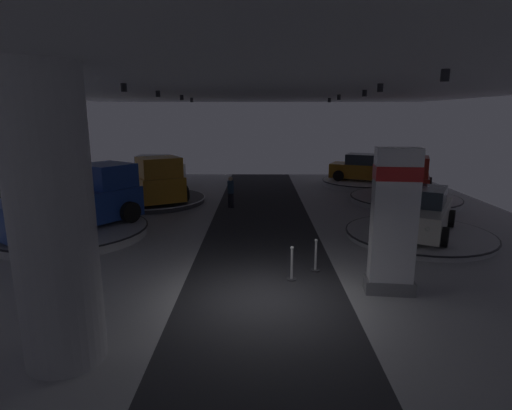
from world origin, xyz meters
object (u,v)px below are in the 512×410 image
object	(u,v)px
display_car_deep_left	(151,170)
display_car_mid_right	(421,212)
column_left	(53,221)
display_platform_deep_right	(363,183)
pickup_truck_far_right	(406,180)
display_platform_mid_left	(72,232)
brand_sign_pylon	(394,220)
display_platform_far_left	(152,200)
display_platform_mid_right	(419,235)
pickup_truck_far_left	(152,181)
display_platform_far_right	(405,199)
display_car_deep_right	(363,169)
pickup_truck_mid_left	(77,203)
display_platform_deep_left	(152,184)
visitor_walking_near	(231,190)

from	to	relation	value
display_car_deep_left	display_car_mid_right	size ratio (longest dim) A/B	0.94
column_left	display_platform_deep_right	bearing A→B (deg)	61.42
pickup_truck_far_right	display_platform_mid_left	bearing A→B (deg)	-158.09
brand_sign_pylon	display_car_mid_right	size ratio (longest dim) A/B	0.84
display_platform_mid_left	display_platform_deep_right	xyz separation A→B (m)	(14.02, 11.45, 0.01)
display_platform_far_left	display_platform_mid_right	xyz separation A→B (m)	(11.83, -6.28, -0.02)
display_car_deep_left	display_platform_deep_right	bearing A→B (deg)	1.23
pickup_truck_far_left	display_platform_mid_right	xyz separation A→B (m)	(11.67, -6.00, -1.07)
display_platform_mid_left	display_platform_far_left	distance (m)	6.42
brand_sign_pylon	display_car_deep_left	xyz separation A→B (m)	(-10.42, 16.03, -0.90)
pickup_truck_far_right	pickup_truck_far_left	bearing A→B (deg)	179.98
display_platform_far_left	display_car_mid_right	world-z (taller)	display_car_mid_right
brand_sign_pylon	pickup_truck_far_left	xyz separation A→B (m)	(-9.02, 10.85, -0.77)
display_platform_far_right	display_car_deep_right	size ratio (longest dim) A/B	1.24
brand_sign_pylon	pickup_truck_mid_left	xyz separation A→B (m)	(-10.45, 5.14, -0.68)
display_platform_deep_right	column_left	bearing A→B (deg)	-118.58
display_platform_far_left	display_car_deep_left	size ratio (longest dim) A/B	1.33
display_platform_mid_left	display_car_deep_right	xyz separation A→B (m)	(14.00, 11.46, 0.94)
column_left	display_car_mid_right	xyz separation A→B (m)	(9.83, 7.92, -1.76)
pickup_truck_mid_left	display_platform_deep_right	world-z (taller)	pickup_truck_mid_left
display_platform_deep_right	display_platform_deep_left	bearing A→B (deg)	-178.77
brand_sign_pylon	display_car_mid_right	distance (m)	5.64
display_car_mid_right	pickup_truck_mid_left	bearing A→B (deg)	178.83
column_left	display_car_deep_right	bearing A→B (deg)	61.50
brand_sign_pylon	visitor_walking_near	distance (m)	11.07
display_platform_deep_right	visitor_walking_near	bearing A→B (deg)	-142.03
display_platform_far_left	pickup_truck_far_left	bearing A→B (deg)	-60.40
display_platform_deep_left	pickup_truck_mid_left	bearing A→B (deg)	-90.00
display_platform_far_left	display_platform_deep_right	world-z (taller)	display_platform_deep_right
pickup_truck_far_right	display_platform_mid_right	world-z (taller)	pickup_truck_far_right
display_platform_mid_right	display_car_mid_right	world-z (taller)	display_car_mid_right
display_platform_mid_right	display_platform_deep_right	bearing A→B (deg)	86.31
pickup_truck_far_left	display_car_deep_right	world-z (taller)	pickup_truck_far_left
brand_sign_pylon	visitor_walking_near	bearing A→B (deg)	116.24
display_car_deep_left	display_platform_far_left	bearing A→B (deg)	-75.83
display_car_deep_left	display_platform_deep_right	world-z (taller)	display_car_deep_left
display_platform_far_left	display_platform_deep_left	world-z (taller)	display_platform_deep_left
column_left	display_car_deep_left	xyz separation A→B (m)	(-3.25, 19.08, -1.67)
brand_sign_pylon	display_car_deep_right	xyz separation A→B (m)	(3.36, 16.34, -0.84)
brand_sign_pylon	display_platform_far_right	bearing A→B (deg)	68.86
pickup_truck_mid_left	visitor_walking_near	distance (m)	7.33
pickup_truck_far_right	visitor_walking_near	xyz separation A→B (m)	(-9.07, -0.96, -0.36)
display_platform_far_left	pickup_truck_far_right	bearing A→B (deg)	-1.22
pickup_truck_mid_left	display_platform_mid_right	bearing A→B (deg)	-1.29
pickup_truck_mid_left	display_platform_mid_right	world-z (taller)	pickup_truck_mid_left
display_platform_far_left	display_platform_deep_left	xyz separation A→B (m)	(-1.27, 4.90, 0.02)
display_platform_deep_right	pickup_truck_mid_left	bearing A→B (deg)	-141.06
display_platform_mid_right	display_platform_far_right	bearing A→B (deg)	75.21
visitor_walking_near	display_car_mid_right	bearing A→B (deg)	-33.62
display_platform_far_right	pickup_truck_far_right	world-z (taller)	pickup_truck_far_right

